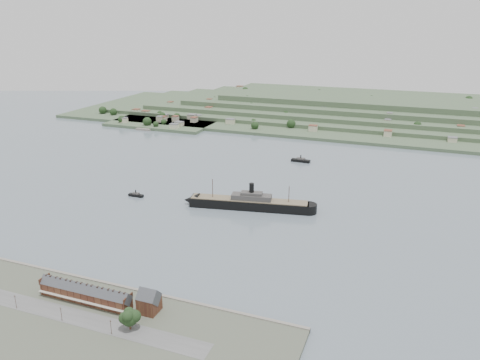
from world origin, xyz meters
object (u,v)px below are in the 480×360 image
(terrace_row, at_px, (85,293))
(gabled_building, at_px, (149,301))
(steamship, at_px, (246,203))
(fig_tree, at_px, (130,317))
(tugboat, at_px, (136,195))

(terrace_row, height_order, gabled_building, gabled_building)
(terrace_row, height_order, steamship, steamship)
(steamship, distance_m, fig_tree, 171.20)
(terrace_row, distance_m, fig_tree, 38.80)
(terrace_row, distance_m, gabled_building, 37.74)
(tugboat, height_order, fig_tree, fig_tree)
(tugboat, bearing_deg, gabled_building, -54.98)
(gabled_building, bearing_deg, terrace_row, -173.88)
(steamship, relative_size, fig_tree, 9.47)
(fig_tree, bearing_deg, tugboat, 121.94)
(steamship, bearing_deg, tugboat, -174.76)
(gabled_building, relative_size, tugboat, 1.02)
(gabled_building, bearing_deg, tugboat, 125.02)
(fig_tree, bearing_deg, terrace_row, 161.01)
(tugboat, bearing_deg, terrace_row, -66.68)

